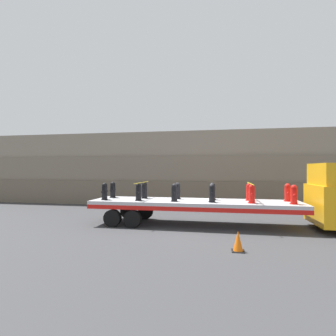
% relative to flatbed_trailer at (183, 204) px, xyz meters
% --- Properties ---
extents(ground_plane, '(120.00, 120.00, 0.00)m').
position_rel_flatbed_trailer_xyz_m(ground_plane, '(0.52, 0.00, -1.00)').
color(ground_plane, '#38383A').
extents(rock_cliff, '(60.00, 3.30, 5.61)m').
position_rel_flatbed_trailer_xyz_m(rock_cliff, '(0.52, 7.64, 1.80)').
color(rock_cliff, '#665B4C').
rests_on(rock_cliff, ground_plane).
extents(flatbed_trailer, '(10.14, 2.51, 1.21)m').
position_rel_flatbed_trailer_xyz_m(flatbed_trailer, '(0.00, 0.00, 0.00)').
color(flatbed_trailer, '#B2B2B7').
rests_on(flatbed_trailer, ground_plane).
extents(fire_hydrant_black_near_0, '(0.35, 0.54, 0.86)m').
position_rel_flatbed_trailer_xyz_m(fire_hydrant_black_near_0, '(-3.94, -0.53, 0.62)').
color(fire_hydrant_black_near_0, black).
rests_on(fire_hydrant_black_near_0, flatbed_trailer).
extents(fire_hydrant_black_far_0, '(0.35, 0.54, 0.86)m').
position_rel_flatbed_trailer_xyz_m(fire_hydrant_black_far_0, '(-3.94, 0.53, 0.62)').
color(fire_hydrant_black_far_0, black).
rests_on(fire_hydrant_black_far_0, flatbed_trailer).
extents(fire_hydrant_black_near_1, '(0.35, 0.54, 0.86)m').
position_rel_flatbed_trailer_xyz_m(fire_hydrant_black_near_1, '(-2.16, -0.53, 0.62)').
color(fire_hydrant_black_near_1, black).
rests_on(fire_hydrant_black_near_1, flatbed_trailer).
extents(fire_hydrant_black_far_1, '(0.35, 0.54, 0.86)m').
position_rel_flatbed_trailer_xyz_m(fire_hydrant_black_far_1, '(-2.16, 0.53, 0.62)').
color(fire_hydrant_black_far_1, black).
rests_on(fire_hydrant_black_far_1, flatbed_trailer).
extents(fire_hydrant_black_near_2, '(0.35, 0.54, 0.86)m').
position_rel_flatbed_trailer_xyz_m(fire_hydrant_black_near_2, '(-0.37, -0.53, 0.62)').
color(fire_hydrant_black_near_2, black).
rests_on(fire_hydrant_black_near_2, flatbed_trailer).
extents(fire_hydrant_black_far_2, '(0.35, 0.54, 0.86)m').
position_rel_flatbed_trailer_xyz_m(fire_hydrant_black_far_2, '(-0.37, 0.53, 0.62)').
color(fire_hydrant_black_far_2, black).
rests_on(fire_hydrant_black_far_2, flatbed_trailer).
extents(fire_hydrant_black_near_3, '(0.35, 0.54, 0.86)m').
position_rel_flatbed_trailer_xyz_m(fire_hydrant_black_near_3, '(1.42, -0.53, 0.62)').
color(fire_hydrant_black_near_3, black).
rests_on(fire_hydrant_black_near_3, flatbed_trailer).
extents(fire_hydrant_black_far_3, '(0.35, 0.54, 0.86)m').
position_rel_flatbed_trailer_xyz_m(fire_hydrant_black_far_3, '(1.42, 0.53, 0.62)').
color(fire_hydrant_black_far_3, black).
rests_on(fire_hydrant_black_far_3, flatbed_trailer).
extents(fire_hydrant_red_near_4, '(0.35, 0.54, 0.86)m').
position_rel_flatbed_trailer_xyz_m(fire_hydrant_red_near_4, '(3.21, -0.53, 0.62)').
color(fire_hydrant_red_near_4, red).
rests_on(fire_hydrant_red_near_4, flatbed_trailer).
extents(fire_hydrant_red_far_4, '(0.35, 0.54, 0.86)m').
position_rel_flatbed_trailer_xyz_m(fire_hydrant_red_far_4, '(3.21, 0.53, 0.62)').
color(fire_hydrant_red_far_4, red).
rests_on(fire_hydrant_red_far_4, flatbed_trailer).
extents(fire_hydrant_red_near_5, '(0.35, 0.54, 0.86)m').
position_rel_flatbed_trailer_xyz_m(fire_hydrant_red_near_5, '(4.99, -0.53, 0.62)').
color(fire_hydrant_red_near_5, red).
rests_on(fire_hydrant_red_near_5, flatbed_trailer).
extents(fire_hydrant_red_far_5, '(0.35, 0.54, 0.86)m').
position_rel_flatbed_trailer_xyz_m(fire_hydrant_red_far_5, '(4.99, 0.53, 0.62)').
color(fire_hydrant_red_far_5, red).
rests_on(fire_hydrant_red_far_5, flatbed_trailer).
extents(cargo_strap_rear, '(0.05, 2.60, 0.01)m').
position_rel_flatbed_trailer_xyz_m(cargo_strap_rear, '(-2.16, 0.00, 1.07)').
color(cargo_strap_rear, yellow).
rests_on(cargo_strap_rear, fire_hydrant_black_near_1).
extents(cargo_strap_middle, '(0.05, 2.60, 0.01)m').
position_rel_flatbed_trailer_xyz_m(cargo_strap_middle, '(3.21, 0.00, 1.07)').
color(cargo_strap_middle, yellow).
rests_on(cargo_strap_middle, fire_hydrant_red_near_4).
extents(traffic_cone, '(0.42, 0.42, 0.69)m').
position_rel_flatbed_trailer_xyz_m(traffic_cone, '(2.35, -3.86, -0.67)').
color(traffic_cone, black).
rests_on(traffic_cone, ground_plane).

